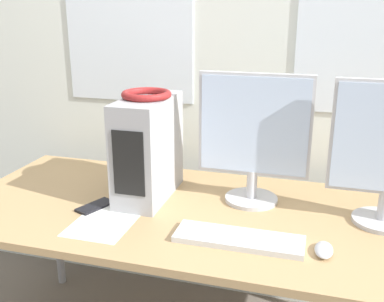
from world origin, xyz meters
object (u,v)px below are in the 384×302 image
at_px(headphones, 146,94).
at_px(mouse, 324,250).
at_px(keyboard, 239,239).
at_px(monitor_main, 254,136).
at_px(pc_tower, 148,148).
at_px(cell_phone, 95,206).

relative_size(headphones, mouse, 1.79).
height_order(keyboard, mouse, mouse).
xyz_separation_m(monitor_main, keyboard, (0.01, -0.34, -0.26)).
xyz_separation_m(pc_tower, monitor_main, (0.41, 0.06, 0.07)).
xyz_separation_m(headphones, cell_phone, (-0.16, -0.17, -0.42)).
relative_size(mouse, cell_phone, 0.66).
bearing_deg(keyboard, monitor_main, 92.13).
bearing_deg(headphones, pc_tower, -90.00).
height_order(headphones, keyboard, headphones).
distance_m(pc_tower, keyboard, 0.54).
height_order(headphones, mouse, headphones).
relative_size(pc_tower, cell_phone, 2.48).
bearing_deg(monitor_main, mouse, -49.83).
bearing_deg(pc_tower, keyboard, -33.01).
height_order(pc_tower, cell_phone, pc_tower).
distance_m(monitor_main, keyboard, 0.43).
bearing_deg(headphones, mouse, -21.53).
bearing_deg(keyboard, pc_tower, 146.99).
distance_m(headphones, cell_phone, 0.48).
height_order(pc_tower, monitor_main, monitor_main).
bearing_deg(keyboard, mouse, 0.47).
bearing_deg(cell_phone, mouse, 15.28).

